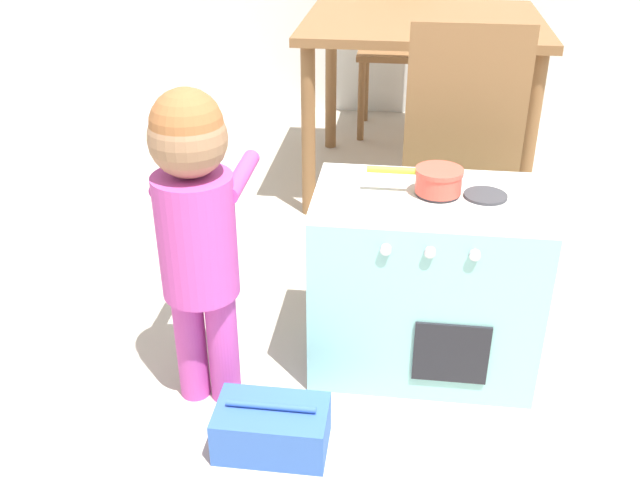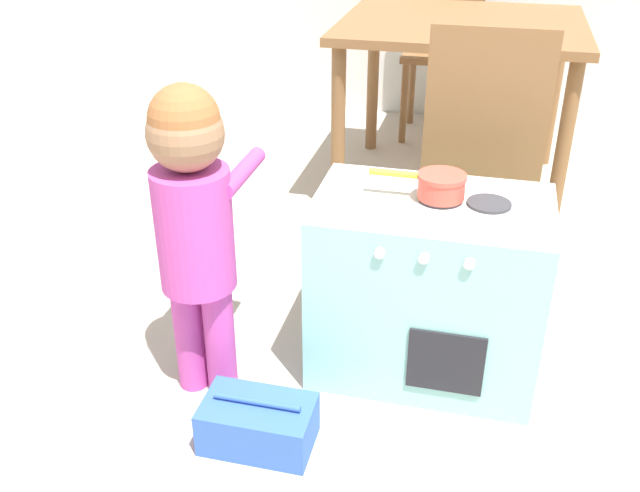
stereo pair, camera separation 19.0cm
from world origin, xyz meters
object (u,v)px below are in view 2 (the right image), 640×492
at_px(toy_pot, 440,184).
at_px(child_figure, 193,209).
at_px(play_kitchen, 427,288).
at_px(dining_table, 461,45).
at_px(dining_chair_near, 482,149).
at_px(dining_chair_far, 443,42).
at_px(toy_basket, 258,424).

height_order(toy_pot, child_figure, child_figure).
bearing_deg(child_figure, play_kitchen, 21.40).
height_order(play_kitchen, dining_table, dining_table).
distance_m(child_figure, dining_table, 1.66).
relative_size(child_figure, dining_chair_near, 0.98).
bearing_deg(play_kitchen, dining_chair_near, 79.80).
distance_m(dining_chair_near, dining_chair_far, 1.53).
bearing_deg(toy_pot, child_figure, -158.91).
bearing_deg(play_kitchen, toy_basket, -131.75).
bearing_deg(play_kitchen, dining_chair_far, 94.46).
distance_m(toy_basket, dining_table, 1.87).
xyz_separation_m(dining_table, dining_chair_near, (0.14, -0.77, -0.16)).
relative_size(toy_basket, dining_table, 0.29).
relative_size(toy_basket, dining_chair_near, 0.31).
xyz_separation_m(play_kitchen, dining_table, (-0.04, 1.34, 0.36)).
height_order(toy_pot, dining_chair_far, dining_chair_far).
xyz_separation_m(play_kitchen, dining_chair_near, (0.10, 0.58, 0.20)).
xyz_separation_m(toy_pot, dining_chair_far, (-0.17, 2.08, -0.11)).
bearing_deg(toy_basket, toy_pot, 47.46).
bearing_deg(toy_basket, play_kitchen, 48.25).
height_order(dining_table, dining_chair_far, dining_chair_far).
relative_size(toy_pot, toy_basket, 0.89).
distance_m(play_kitchen, toy_basket, 0.58).
bearing_deg(toy_pot, play_kitchen, -177.41).
bearing_deg(toy_pot, dining_table, 91.95).
distance_m(toy_pot, dining_table, 1.34).
distance_m(toy_basket, dining_chair_near, 1.16).
relative_size(child_figure, toy_basket, 3.11).
xyz_separation_m(play_kitchen, toy_basket, (-0.36, -0.41, -0.21)).
distance_m(toy_basket, dining_chair_far, 2.53).
xyz_separation_m(child_figure, dining_chair_near, (0.67, 0.80, -0.08)).
xyz_separation_m(toy_pot, child_figure, (-0.58, -0.22, -0.03)).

